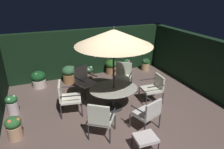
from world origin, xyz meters
name	(u,v)px	position (x,y,z in m)	size (l,w,h in m)	color
ground_plane	(117,110)	(0.00, 0.00, -0.01)	(7.22, 6.73, 0.02)	brown
hedge_backdrop_rear	(88,52)	(0.00, 3.21, 1.00)	(7.22, 0.30, 2.00)	black
hedge_backdrop_right	(206,66)	(3.46, 0.00, 1.00)	(0.30, 6.73, 2.00)	black
patio_dining_table	(114,92)	(-0.06, 0.16, 0.58)	(1.52, 1.28, 0.72)	#2D2D2D
patio_umbrella	(114,37)	(-0.06, 0.16, 2.29)	(2.23, 2.23, 2.60)	#312B33
patio_chair_north	(84,79)	(-0.67, 1.44, 0.57)	(0.80, 0.79, 1.01)	#313231
patio_chair_northeast	(67,96)	(-1.46, 0.41, 0.59)	(0.74, 0.74, 1.03)	#322834
patio_chair_east	(101,118)	(-0.88, -1.01, 0.59)	(0.81, 0.81, 1.04)	#2A2B33
patio_chair_southeast	(148,112)	(0.38, -1.19, 0.56)	(0.78, 0.73, 0.93)	#312C32
patio_chair_south	(154,87)	(1.36, 0.05, 0.54)	(0.68, 0.64, 0.93)	#302B2D
patio_chair_southwest	(123,75)	(0.79, 1.30, 0.57)	(0.88, 0.88, 1.00)	#2A2E2E
ottoman_footrest	(145,138)	(-0.07, -1.83, 0.35)	(0.53, 0.46, 0.41)	#2F2934
potted_plant_right_far	(146,64)	(2.58, 2.61, 0.30)	(0.38, 0.38, 0.57)	tan
potted_plant_back_left	(12,104)	(-3.02, 0.97, 0.34)	(0.35, 0.35, 0.63)	silver
potted_plant_front_corner	(111,66)	(0.92, 2.84, 0.34)	(0.54, 0.54, 0.65)	#A06E4B
potted_plant_left_near	(39,79)	(-2.18, 2.61, 0.34)	(0.55, 0.55, 0.65)	beige
potted_plant_back_right	(89,72)	(-0.16, 2.68, 0.29)	(0.39, 0.40, 0.54)	#896A53
potted_plant_right_near	(14,127)	(-2.92, -0.23, 0.33)	(0.40, 0.40, 0.63)	tan
potted_plant_left_far	(69,74)	(-1.01, 2.58, 0.37)	(0.55, 0.55, 0.71)	#A36F40
potted_plant_back_center	(127,65)	(1.73, 2.90, 0.28)	(0.33, 0.33, 0.54)	beige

